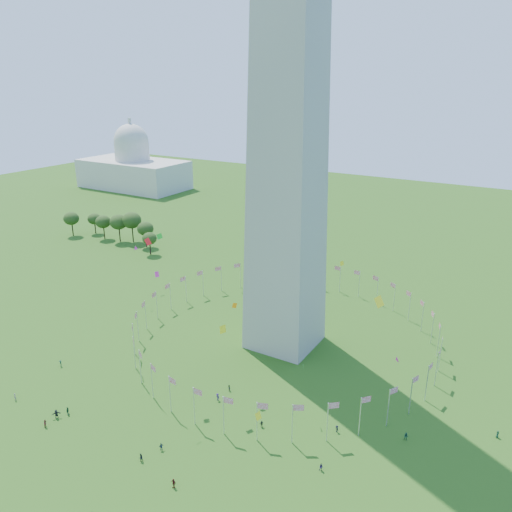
% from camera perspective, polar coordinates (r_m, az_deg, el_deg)
% --- Properties ---
extents(ground, '(600.00, 600.00, 0.00)m').
position_cam_1_polar(ground, '(105.25, -10.54, -21.26)').
color(ground, '#214B11').
rests_on(ground, ground).
extents(flag_ring, '(80.24, 80.24, 9.00)m').
position_cam_1_polar(flag_ring, '(136.91, 3.28, -8.16)').
color(flag_ring, silver).
rests_on(flag_ring, ground).
extents(capitol_building, '(70.00, 35.00, 46.00)m').
position_cam_1_polar(capitol_building, '(337.57, -13.98, 11.41)').
color(capitol_building, beige).
rests_on(capitol_building, ground).
extents(crowd, '(98.39, 74.62, 1.99)m').
position_cam_1_polar(crowd, '(102.96, -9.35, -21.63)').
color(crowd, '#262626').
rests_on(crowd, ground).
extents(kites_aloft, '(96.98, 60.64, 34.57)m').
position_cam_1_polar(kites_aloft, '(112.06, -2.62, -5.87)').
color(kites_aloft, green).
rests_on(kites_aloft, ground).
extents(tree_line_west, '(54.81, 15.94, 13.14)m').
position_cam_1_polar(tree_line_west, '(227.81, -15.57, 2.98)').
color(tree_line_west, '#31511B').
rests_on(tree_line_west, ground).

